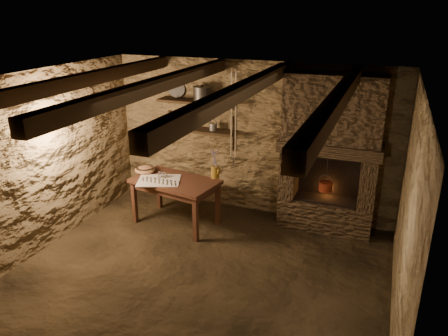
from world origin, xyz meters
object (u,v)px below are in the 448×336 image
at_px(stoneware_jug, 215,166).
at_px(red_pot, 326,186).
at_px(wooden_bowl, 145,170).
at_px(work_table, 176,200).
at_px(iron_stockpot, 202,94).

height_order(stoneware_jug, red_pot, red_pot).
bearing_deg(stoneware_jug, wooden_bowl, -155.38).
relative_size(work_table, wooden_bowl, 4.23).
relative_size(wooden_bowl, iron_stockpot, 1.19).
bearing_deg(work_table, wooden_bowl, 178.15).
bearing_deg(stoneware_jug, red_pot, 27.82).
xyz_separation_m(wooden_bowl, iron_stockpot, (0.72, 0.62, 1.12)).
distance_m(wooden_bowl, iron_stockpot, 1.47).
distance_m(work_table, red_pot, 2.23).
bearing_deg(red_pot, wooden_bowl, -169.50).
height_order(work_table, red_pot, red_pot).
height_order(stoneware_jug, wooden_bowl, stoneware_jug).
distance_m(stoneware_jug, iron_stockpot, 1.14).
distance_m(stoneware_jug, wooden_bowl, 1.13).
height_order(work_table, iron_stockpot, iron_stockpot).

